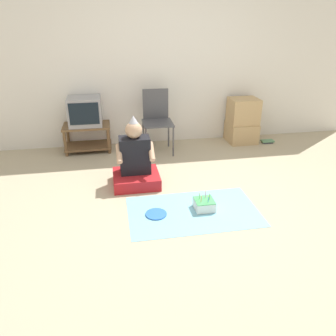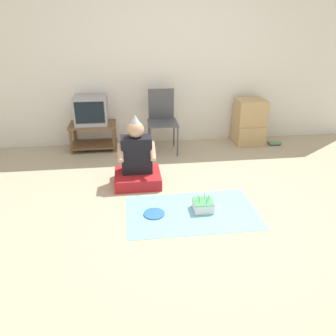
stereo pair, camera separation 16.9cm
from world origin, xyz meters
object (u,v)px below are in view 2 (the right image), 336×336
object	(u,v)px
book_pile	(274,143)
birthday_cake	(203,205)
cardboard_box_stack	(249,122)
tv	(91,110)
paper_plate	(154,214)
person_seated	(137,163)
folding_chair	(162,117)

from	to	relation	value
book_pile	birthday_cake	size ratio (longest dim) A/B	0.98
book_pile	birthday_cake	world-z (taller)	birthday_cake
birthday_cake	cardboard_box_stack	bearing A→B (deg)	58.80
tv	paper_plate	bearing A→B (deg)	-69.08
book_pile	paper_plate	distance (m)	2.72
tv	person_seated	world-z (taller)	person_seated
tv	cardboard_box_stack	world-z (taller)	tv
paper_plate	book_pile	bearing A→B (deg)	40.76
tv	paper_plate	size ratio (longest dim) A/B	2.14
person_seated	paper_plate	world-z (taller)	person_seated
cardboard_box_stack	person_seated	bearing A→B (deg)	-146.81
person_seated	folding_chair	bearing A→B (deg)	68.54
cardboard_box_stack	birthday_cake	bearing A→B (deg)	-121.20
book_pile	folding_chair	bearing A→B (deg)	179.36
person_seated	tv	bearing A→B (deg)	116.73
folding_chair	book_pile	distance (m)	1.85
folding_chair	paper_plate	distance (m)	1.89
book_pile	birthday_cake	bearing A→B (deg)	-131.40
cardboard_box_stack	birthday_cake	xyz separation A→B (m)	(-1.15, -1.90, -0.28)
person_seated	birthday_cake	size ratio (longest dim) A/B	4.19
tv	person_seated	size ratio (longest dim) A/B	0.56
folding_chair	cardboard_box_stack	xyz separation A→B (m)	(1.39, 0.12, -0.18)
cardboard_box_stack	paper_plate	size ratio (longest dim) A/B	3.21
tv	birthday_cake	xyz separation A→B (m)	(1.26, -1.94, -0.54)
cardboard_box_stack	birthday_cake	size ratio (longest dim) A/B	3.49
folding_chair	person_seated	bearing A→B (deg)	-111.46
book_pile	paper_plate	xyz separation A→B (m)	(-2.06, -1.78, -0.01)
tv	folding_chair	size ratio (longest dim) A/B	0.52
book_pile	tv	bearing A→B (deg)	176.35
person_seated	paper_plate	size ratio (longest dim) A/B	3.85
birthday_cake	paper_plate	xyz separation A→B (m)	(-0.51, -0.02, -0.05)
cardboard_box_stack	book_pile	xyz separation A→B (m)	(0.40, -0.14, -0.31)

